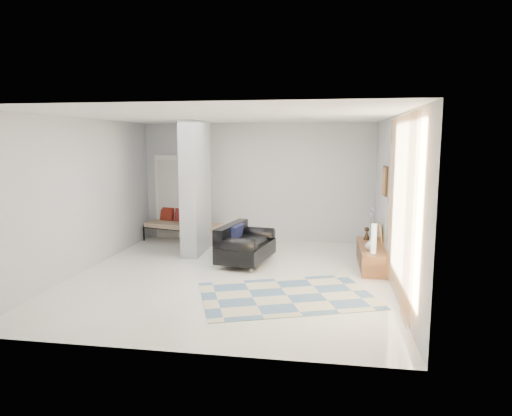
# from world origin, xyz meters

# --- Properties ---
(floor) EXTENTS (6.00, 6.00, 0.00)m
(floor) POSITION_xyz_m (0.00, 0.00, 0.00)
(floor) COLOR silver
(floor) RESTS_ON ground
(ceiling) EXTENTS (6.00, 6.00, 0.00)m
(ceiling) POSITION_xyz_m (0.00, 0.00, 2.80)
(ceiling) COLOR white
(ceiling) RESTS_ON wall_back
(wall_back) EXTENTS (6.00, 0.00, 6.00)m
(wall_back) POSITION_xyz_m (0.00, 3.00, 1.40)
(wall_back) COLOR #B7B9BB
(wall_back) RESTS_ON ground
(wall_front) EXTENTS (6.00, 0.00, 6.00)m
(wall_front) POSITION_xyz_m (0.00, -3.00, 1.40)
(wall_front) COLOR #B7B9BB
(wall_front) RESTS_ON ground
(wall_left) EXTENTS (0.00, 6.00, 6.00)m
(wall_left) POSITION_xyz_m (-2.75, 0.00, 1.40)
(wall_left) COLOR #B7B9BB
(wall_left) RESTS_ON ground
(wall_right) EXTENTS (0.00, 6.00, 6.00)m
(wall_right) POSITION_xyz_m (2.75, 0.00, 1.40)
(wall_right) COLOR #B7B9BB
(wall_right) RESTS_ON ground
(partition_column) EXTENTS (0.35, 1.20, 2.80)m
(partition_column) POSITION_xyz_m (-1.10, 1.60, 1.40)
(partition_column) COLOR #9EA3A5
(partition_column) RESTS_ON floor
(hallway_door) EXTENTS (0.85, 0.06, 2.04)m
(hallway_door) POSITION_xyz_m (-2.10, 2.96, 1.02)
(hallway_door) COLOR white
(hallway_door) RESTS_ON floor
(curtain) EXTENTS (0.00, 2.55, 2.55)m
(curtain) POSITION_xyz_m (2.67, -1.15, 1.45)
(curtain) COLOR orange
(curtain) RESTS_ON wall_right
(wall_art) EXTENTS (0.04, 0.45, 0.55)m
(wall_art) POSITION_xyz_m (2.72, 1.04, 1.65)
(wall_art) COLOR #38220F
(wall_art) RESTS_ON wall_right
(media_console) EXTENTS (0.45, 1.73, 0.80)m
(media_console) POSITION_xyz_m (2.52, 1.05, 0.20)
(media_console) COLOR brown
(media_console) RESTS_ON floor
(loveseat) EXTENTS (1.05, 1.52, 0.76)m
(loveseat) POSITION_xyz_m (0.05, 0.90, 0.36)
(loveseat) COLOR silver
(loveseat) RESTS_ON floor
(daybed) EXTENTS (1.97, 1.25, 0.77)m
(daybed) POSITION_xyz_m (-1.73, 2.63, 0.41)
(daybed) COLOR black
(daybed) RESTS_ON floor
(area_rug) EXTENTS (3.05, 2.53, 0.01)m
(area_rug) POSITION_xyz_m (1.08, -0.90, 0.01)
(area_rug) COLOR #C3BC95
(area_rug) RESTS_ON floor
(cylinder_lamp) EXTENTS (0.10, 0.10, 0.53)m
(cylinder_lamp) POSITION_xyz_m (2.50, 0.47, 0.67)
(cylinder_lamp) COLOR white
(cylinder_lamp) RESTS_ON media_console
(bronze_figurine) EXTENTS (0.13, 0.13, 0.25)m
(bronze_figurine) POSITION_xyz_m (2.47, 1.60, 0.53)
(bronze_figurine) COLOR black
(bronze_figurine) RESTS_ON media_console
(vase) EXTENTS (0.22, 0.22, 0.20)m
(vase) POSITION_xyz_m (2.47, 0.75, 0.50)
(vase) COLOR white
(vase) RESTS_ON media_console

